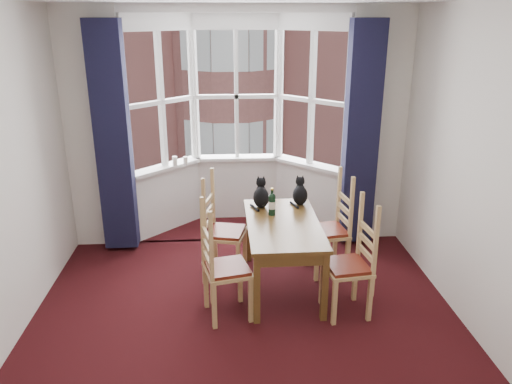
{
  "coord_description": "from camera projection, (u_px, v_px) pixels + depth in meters",
  "views": [
    {
      "loc": [
        -0.15,
        -3.51,
        2.69
      ],
      "look_at": [
        0.13,
        1.05,
        1.05
      ],
      "focal_mm": 35.0,
      "sensor_mm": 36.0,
      "label": 1
    }
  ],
  "objects": [
    {
      "name": "floor",
      "position": [
        248.0,
        351.0,
        4.22
      ],
      "size": [
        4.5,
        4.5,
        0.0
      ],
      "primitive_type": "plane",
      "color": "black",
      "rests_on": "ground"
    },
    {
      "name": "wall_right",
      "position": [
        505.0,
        190.0,
        3.86
      ],
      "size": [
        0.0,
        4.5,
        4.5
      ],
      "primitive_type": "plane",
      "rotation": [
        1.57,
        0.0,
        -1.57
      ],
      "color": "silver",
      "rests_on": "floor"
    },
    {
      "name": "wall_back_pier_left",
      "position": [
        96.0,
        132.0,
        5.76
      ],
      "size": [
        0.7,
        0.12,
        2.8
      ],
      "primitive_type": "cube",
      "color": "silver",
      "rests_on": "floor"
    },
    {
      "name": "wall_back_pier_right",
      "position": [
        376.0,
        128.0,
        5.95
      ],
      "size": [
        0.7,
        0.12,
        2.8
      ],
      "primitive_type": "cube",
      "color": "silver",
      "rests_on": "floor"
    },
    {
      "name": "bay_window",
      "position": [
        237.0,
        121.0,
        6.33
      ],
      "size": [
        2.76,
        0.94,
        2.8
      ],
      "color": "white",
      "rests_on": "floor"
    },
    {
      "name": "curtain_left",
      "position": [
        113.0,
        140.0,
        5.62
      ],
      "size": [
        0.38,
        0.22,
        2.6
      ],
      "primitive_type": "cube",
      "color": "#171734",
      "rests_on": "floor"
    },
    {
      "name": "curtain_right",
      "position": [
        361.0,
        136.0,
        5.79
      ],
      "size": [
        0.38,
        0.22,
        2.6
      ],
      "primitive_type": "cube",
      "color": "#171734",
      "rests_on": "floor"
    },
    {
      "name": "dining_table",
      "position": [
        283.0,
        231.0,
        5.0
      ],
      "size": [
        0.73,
        1.35,
        0.73
      ],
      "color": "brown",
      "rests_on": "floor"
    },
    {
      "name": "chair_left_near",
      "position": [
        218.0,
        271.0,
        4.55
      ],
      "size": [
        0.49,
        0.5,
        0.92
      ],
      "color": "tan",
      "rests_on": "floor"
    },
    {
      "name": "chair_left_far",
      "position": [
        218.0,
        233.0,
        5.35
      ],
      "size": [
        0.49,
        0.5,
        0.92
      ],
      "color": "tan",
      "rests_on": "floor"
    },
    {
      "name": "chair_right_near",
      "position": [
        356.0,
        267.0,
        4.63
      ],
      "size": [
        0.45,
        0.47,
        0.92
      ],
      "color": "tan",
      "rests_on": "floor"
    },
    {
      "name": "chair_right_far",
      "position": [
        335.0,
        231.0,
        5.39
      ],
      "size": [
        0.46,
        0.47,
        0.92
      ],
      "color": "tan",
      "rests_on": "floor"
    },
    {
      "name": "cat_left",
      "position": [
        261.0,
        195.0,
        5.34
      ],
      "size": [
        0.18,
        0.25,
        0.33
      ],
      "color": "black",
      "rests_on": "dining_table"
    },
    {
      "name": "cat_right",
      "position": [
        300.0,
        193.0,
        5.42
      ],
      "size": [
        0.18,
        0.24,
        0.31
      ],
      "color": "black",
      "rests_on": "dining_table"
    },
    {
      "name": "wine_bottle",
      "position": [
        272.0,
        203.0,
        5.12
      ],
      "size": [
        0.07,
        0.07,
        0.29
      ],
      "color": "black",
      "rests_on": "dining_table"
    },
    {
      "name": "candle_tall",
      "position": [
        175.0,
        161.0,
        6.3
      ],
      "size": [
        0.06,
        0.06,
        0.12
      ],
      "primitive_type": "cylinder",
      "color": "white",
      "rests_on": "bay_window"
    },
    {
      "name": "candle_short",
      "position": [
        186.0,
        161.0,
        6.34
      ],
      "size": [
        0.06,
        0.06,
        0.11
      ],
      "primitive_type": "cylinder",
      "color": "white",
      "rests_on": "bay_window"
    },
    {
      "name": "street",
      "position": [
        228.0,
        139.0,
        36.54
      ],
      "size": [
        80.0,
        80.0,
        0.0
      ],
      "primitive_type": "plane",
      "color": "#333335",
      "rests_on": "ground"
    },
    {
      "name": "tenement_building",
      "position": [
        228.0,
        48.0,
        16.84
      ],
      "size": [
        18.4,
        7.8,
        15.2
      ],
      "color": "#99564E",
      "rests_on": "street"
    }
  ]
}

